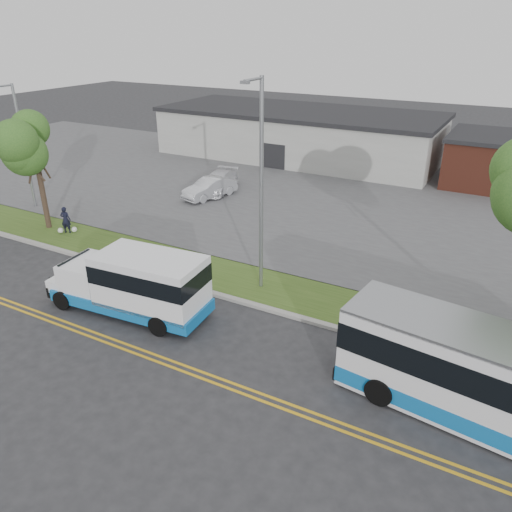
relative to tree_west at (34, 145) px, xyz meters
The scene contains 17 objects.
ground 13.43m from the tree_west, 14.93° to the right, with size 140.00×140.00×0.00m, color #28282B.
lane_line_north 14.83m from the tree_west, 30.43° to the right, with size 70.00×0.12×0.01m, color gold.
lane_line_south 14.97m from the tree_west, 31.49° to the right, with size 70.00×0.12×0.01m, color gold.
curb 13.19m from the tree_west, ahead, with size 80.00×0.30×0.15m, color #9E9B93.
verge 13.03m from the tree_west, ahead, with size 80.00×3.30×0.10m, color #344F1A.
parking_lot 18.98m from the tree_west, 48.99° to the left, with size 80.00×25.00×0.10m, color #4C4C4F.
commercial_building 24.72m from the tree_west, 75.85° to the left, with size 25.40×10.40×4.35m.
brick_wing 32.19m from the tree_west, 45.38° to the left, with size 6.30×7.30×3.90m.
tree_west is the anchor object (origin of this frame).
streetlight_near 15.01m from the tree_west, ahead, with size 0.35×1.53×9.50m.
streetlight_far 4.62m from the tree_west, 151.02° to the left, with size 0.35×1.53×8.00m.
shuttle_bus 12.98m from the tree_west, 23.35° to the right, with size 7.54×2.99×2.82m.
pedestrian 4.54m from the tree_west, ahead, with size 0.59×0.39×1.62m, color black.
parked_car_a 11.86m from the tree_west, 60.12° to the left, with size 1.48×4.24×1.40m, color silver.
parked_car_b 13.04m from the tree_west, 64.89° to the left, with size 1.91×4.71×1.37m, color white.
grocery_bag_left 5.07m from the tree_west, 13.08° to the right, with size 0.32×0.32×0.32m, color white.
grocery_bag_right 5.26m from the tree_west, ahead, with size 0.32×0.32×0.32m, color white.
Camera 1 is at (12.86, -15.70, 11.48)m, focal length 35.00 mm.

